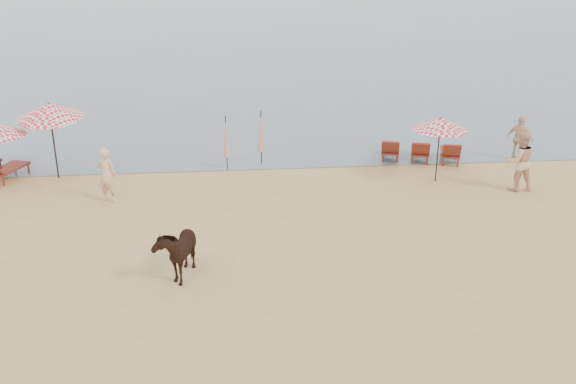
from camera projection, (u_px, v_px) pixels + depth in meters
name	position (u px, v px, depth m)	size (l,w,h in m)	color
ground	(310.00, 326.00, 13.57)	(120.00, 120.00, 0.00)	tan
lounger_cluster_right	(420.00, 150.00, 23.52)	(3.14, 2.34, 0.62)	maroon
umbrella_open_left_b	(49.00, 111.00, 21.18)	(2.14, 2.18, 2.73)	black
umbrella_open_right	(440.00, 124.00, 21.03)	(1.82, 1.82, 2.22)	black
umbrella_closed_left	(261.00, 131.00, 22.96)	(0.24, 0.24, 1.99)	black
umbrella_closed_right	(226.00, 137.00, 22.38)	(0.24, 0.24, 1.96)	black
cow	(177.00, 249.00, 15.43)	(0.74, 1.63, 1.38)	black
beachgoer_left	(107.00, 175.00, 19.77)	(0.63, 0.42, 1.74)	#E3B48D
beachgoer_right_a	(520.00, 161.00, 20.64)	(0.96, 0.75, 1.98)	#DBA789
beachgoer_right_b	(520.00, 138.00, 23.54)	(0.97, 0.40, 1.65)	#D7AD86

